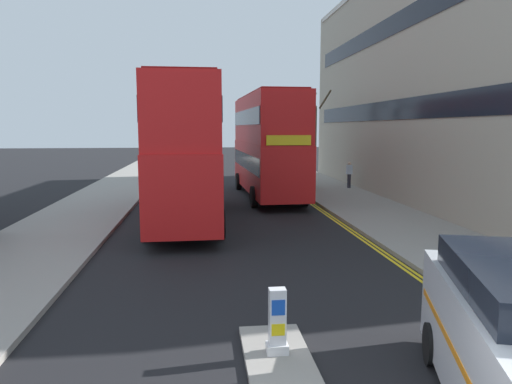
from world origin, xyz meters
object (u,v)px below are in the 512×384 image
double_decker_bus_away (184,148)px  double_decker_bus_oncoming (268,143)px  keep_left_bollard (277,324)px  pedestrian_far (349,174)px

double_decker_bus_away → double_decker_bus_oncoming: (4.32, 6.35, 0.00)m
keep_left_bollard → pedestrian_far: (7.85, 20.74, 0.38)m
pedestrian_far → double_decker_bus_oncoming: bearing=-156.9°
pedestrian_far → double_decker_bus_away: bearing=-138.4°
keep_left_bollard → pedestrian_far: bearing=69.3°
double_decker_bus_away → pedestrian_far: size_ratio=6.70×
double_decker_bus_away → pedestrian_far: bearing=41.6°
double_decker_bus_away → double_decker_bus_oncoming: size_ratio=1.00×
pedestrian_far → keep_left_bollard: bearing=-110.7°
double_decker_bus_oncoming → keep_left_bollard: bearing=-97.5°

